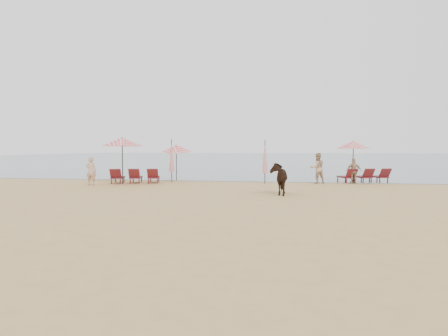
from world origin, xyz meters
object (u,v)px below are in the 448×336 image
object	(u,v)px
umbrella_closed_right	(265,157)
cow	(278,178)
beachgoer_left	(91,171)
lounger_cluster_left	(135,176)
umbrella_open_left_a	(122,142)
umbrella_open_right	(353,145)
umbrella_closed_left	(172,156)
beachgoer_right_b	(354,171)
umbrella_open_left_b	(176,148)
beachgoer_right_a	(317,168)
lounger_cluster_right	(364,176)

from	to	relation	value
umbrella_closed_right	cow	bearing A→B (deg)	-80.54
beachgoer_left	lounger_cluster_left	bearing A→B (deg)	-148.29
umbrella_open_left_a	umbrella_open_right	xyz separation A→B (m)	(13.17, 3.03, -0.17)
umbrella_closed_left	beachgoer_right_b	distance (m)	10.74
lounger_cluster_left	umbrella_open_left_a	distance (m)	2.14
lounger_cluster_left	beachgoer_left	world-z (taller)	beachgoer_left
umbrella_open_left_b	beachgoer_right_a	world-z (taller)	umbrella_open_left_b
lounger_cluster_right	beachgoer_right_b	size ratio (longest dim) A/B	2.05
umbrella_open_right	umbrella_closed_right	distance (m)	5.40
lounger_cluster_right	umbrella_closed_right	world-z (taller)	umbrella_closed_right
umbrella_closed_left	beachgoer_left	bearing A→B (deg)	-145.63
lounger_cluster_left	umbrella_open_left_b	bearing A→B (deg)	34.05
beachgoer_right_b	umbrella_open_left_b	bearing A→B (deg)	-5.43
beachgoer_left	beachgoer_right_a	distance (m)	12.80
beachgoer_right_b	lounger_cluster_right	bearing A→B (deg)	-139.40
beachgoer_right_a	umbrella_closed_left	bearing A→B (deg)	-17.42
umbrella_open_left_b	beachgoer_left	bearing A→B (deg)	-139.12
lounger_cluster_right	umbrella_closed_left	size ratio (longest dim) A/B	1.17
umbrella_open_left_a	umbrella_closed_left	xyz separation A→B (m)	(2.40, 1.64, -0.82)
umbrella_open_left_a	umbrella_open_left_b	bearing A→B (deg)	48.55
lounger_cluster_left	beachgoer_right_b	xyz separation A→B (m)	(12.54, 1.79, 0.32)
umbrella_open_left_b	umbrella_open_right	bearing A→B (deg)	-0.24
lounger_cluster_left	umbrella_open_left_b	size ratio (longest dim) A/B	1.27
lounger_cluster_right	umbrella_closed_right	size ratio (longest dim) A/B	1.20
umbrella_open_right	lounger_cluster_left	bearing A→B (deg)	-143.75
cow	umbrella_open_left_b	bearing A→B (deg)	133.80
cow	beachgoer_right_a	xyz separation A→B (m)	(2.16, 5.64, 0.17)
umbrella_closed_right	umbrella_open_right	bearing A→B (deg)	16.05
umbrella_open_left_a	umbrella_open_left_b	world-z (taller)	umbrella_open_left_a
lounger_cluster_left	umbrella_closed_right	xyz separation A→B (m)	(7.46, 1.03, 1.14)
umbrella_open_left_b	umbrella_closed_left	distance (m)	1.09
umbrella_open_left_a	beachgoer_left	bearing A→B (deg)	-144.47
umbrella_open_left_a	umbrella_open_left_b	xyz separation A→B (m)	(2.41, 2.63, -0.36)
beachgoer_right_a	lounger_cluster_right	bearing A→B (deg)	177.48
beachgoer_left	beachgoer_right_a	xyz separation A→B (m)	(12.43, 3.07, 0.10)
umbrella_open_left_a	beachgoer_right_a	distance (m)	11.33
umbrella_open_left_a	cow	xyz separation A→B (m)	(8.87, -3.53, -1.69)
umbrella_closed_left	umbrella_closed_right	distance (m)	5.62
umbrella_open_right	beachgoer_right_a	distance (m)	2.70
beachgoer_left	umbrella_open_right	bearing A→B (deg)	-170.00
umbrella_open_right	beachgoer_left	distance (m)	15.18
lounger_cluster_right	beachgoer_left	bearing A→B (deg)	177.81
umbrella_open_right	cow	bearing A→B (deg)	-98.27
umbrella_open_left_a	beachgoer_right_a	size ratio (longest dim) A/B	1.51
beachgoer_left	beachgoer_right_b	bearing A→B (deg)	-172.60
umbrella_open_left_a	umbrella_closed_left	bearing A→B (deg)	35.47
umbrella_open_left_a	cow	bearing A→B (deg)	-20.60
lounger_cluster_left	umbrella_closed_left	size ratio (longest dim) A/B	1.16
lounger_cluster_right	umbrella_open_left_b	world-z (taller)	umbrella_open_left_b
lounger_cluster_left	beachgoer_left	bearing A→B (deg)	-157.60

